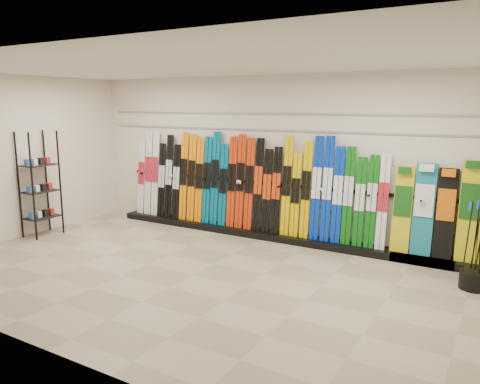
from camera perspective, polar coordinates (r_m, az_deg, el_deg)
The scene contains 12 objects.
floor at distance 7.02m, azimuth -5.74°, elevation -10.02°, with size 8.00×8.00×0.00m, color gray.
back_wall at distance 8.76m, azimuth 3.76°, elevation 4.27°, with size 8.00×8.00×0.00m, color beige.
left_wall at distance 9.55m, azimuth -25.76°, elevation 3.77°, with size 5.00×5.00×0.00m, color beige.
ceiling at distance 6.59m, azimuth -6.24°, elevation 15.20°, with size 8.00×8.00×0.00m, color silver.
ski_rack_base at distance 8.75m, azimuth 4.31°, elevation -5.37°, with size 8.00×0.40×0.12m, color black.
skis at distance 8.90m, azimuth 0.46°, elevation 0.91°, with size 5.37×0.21×1.83m.
snowboards at distance 7.85m, azimuth 24.01°, elevation -2.16°, with size 1.59×0.24×1.58m.
accessory_rack at distance 9.58m, azimuth -23.22°, elevation 0.91°, with size 0.40×0.60×1.98m, color black.
pole_bin at distance 7.19m, azimuth 26.60°, elevation -9.57°, with size 0.38×0.38×0.25m, color black.
ski_poles at distance 7.08m, azimuth 27.26°, elevation -5.80°, with size 0.36×0.27×1.18m.
slatwall_rail_0 at distance 8.70m, azimuth 3.74°, elevation 7.53°, with size 7.60×0.02×0.03m, color gray.
slatwall_rail_1 at distance 8.69m, azimuth 3.76°, elevation 9.51°, with size 7.60×0.02×0.03m, color gray.
Camera 1 is at (3.90, -5.29, 2.47)m, focal length 35.00 mm.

